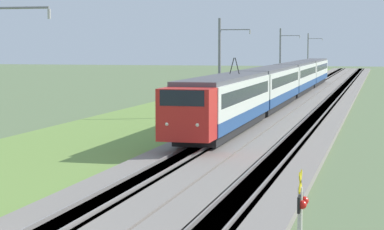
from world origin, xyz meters
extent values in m
cube|color=gray|center=(50.00, 0.00, 0.15)|extent=(240.00, 4.40, 0.30)
cube|color=gray|center=(50.00, -4.54, 0.15)|extent=(240.00, 4.40, 0.30)
cube|color=#4C4238|center=(50.00, 0.00, 0.15)|extent=(240.00, 1.57, 0.30)
cube|color=gray|center=(50.00, 0.53, 0.38)|extent=(240.00, 0.07, 0.15)
cube|color=gray|center=(50.00, -0.53, 0.38)|extent=(240.00, 0.07, 0.15)
cube|color=#4C4238|center=(50.00, -4.54, 0.15)|extent=(240.00, 1.57, 0.30)
cube|color=gray|center=(50.00, -4.01, 0.38)|extent=(240.00, 0.07, 0.15)
cube|color=gray|center=(50.00, -5.07, 0.38)|extent=(240.00, 0.07, 0.15)
cube|color=olive|center=(50.00, 6.48, 0.06)|extent=(240.00, 12.75, 0.12)
cube|color=red|center=(19.17, 0.00, 2.30)|extent=(1.93, 2.69, 2.60)
cube|color=black|center=(18.88, 0.00, 3.17)|extent=(1.39, 2.24, 0.78)
sphere|color=#F2EAC6|center=(18.25, 0.77, 1.88)|extent=(0.20, 0.20, 0.20)
sphere|color=#F2EAC6|center=(18.25, -0.77, 1.88)|extent=(0.20, 0.20, 0.20)
cube|color=navy|center=(28.93, 0.00, 1.36)|extent=(17.61, 2.80, 0.73)
cube|color=silver|center=(28.93, 0.00, 2.67)|extent=(17.61, 2.80, 1.87)
cube|color=black|center=(28.93, 0.00, 2.82)|extent=(16.20, 2.82, 0.79)
cube|color=#515156|center=(28.93, 0.00, 3.73)|extent=(17.61, 2.58, 0.25)
cube|color=black|center=(28.93, 0.00, 0.72)|extent=(16.73, 2.38, 0.55)
cylinder|color=black|center=(21.93, 0.53, 0.88)|extent=(0.86, 0.12, 0.86)
cylinder|color=black|center=(21.93, -0.53, 0.88)|extent=(0.86, 0.12, 0.86)
cube|color=navy|center=(48.11, 0.00, 1.36)|extent=(19.54, 2.80, 0.73)
cube|color=silver|center=(48.11, 0.00, 2.67)|extent=(19.54, 2.80, 1.87)
cube|color=black|center=(48.11, 0.00, 2.82)|extent=(17.97, 2.82, 0.79)
cube|color=#515156|center=(48.11, 0.00, 3.73)|extent=(19.54, 2.58, 0.25)
cube|color=black|center=(48.11, 0.00, 0.72)|extent=(18.56, 2.38, 0.55)
cube|color=navy|center=(68.24, 0.00, 1.36)|extent=(19.54, 2.80, 0.73)
cube|color=silver|center=(68.24, 0.00, 2.67)|extent=(19.54, 2.80, 1.87)
cube|color=black|center=(68.24, 0.00, 2.82)|extent=(17.97, 2.82, 0.79)
cube|color=#515156|center=(68.24, 0.00, 3.73)|extent=(19.54, 2.58, 0.25)
cube|color=black|center=(68.24, 0.00, 0.72)|extent=(18.56, 2.38, 0.55)
cube|color=navy|center=(88.38, 0.00, 1.36)|extent=(19.54, 2.80, 0.73)
cube|color=silver|center=(88.38, 0.00, 2.67)|extent=(19.54, 2.80, 1.87)
cube|color=black|center=(88.38, 0.00, 2.82)|extent=(17.97, 2.82, 0.79)
cube|color=#515156|center=(88.38, 0.00, 3.73)|extent=(19.54, 2.58, 0.25)
cube|color=black|center=(88.38, 0.00, 0.72)|extent=(18.56, 2.38, 0.55)
cylinder|color=black|center=(31.57, 0.17, 4.40)|extent=(0.06, 0.33, 1.08)
cylinder|color=black|center=(31.57, -0.17, 4.40)|extent=(0.06, 0.33, 1.08)
cube|color=black|center=(21.93, 0.00, 0.00)|extent=(0.10, 0.10, 0.00)
cube|color=black|center=(-0.20, -7.67, 2.20)|extent=(0.70, 0.06, 0.36)
sphere|color=red|center=(0.03, -7.74, 2.20)|extent=(0.20, 0.20, 0.20)
sphere|color=red|center=(-0.42, -7.74, 2.20)|extent=(0.20, 0.20, 0.20)
cube|color=yellow|center=(-0.20, -7.67, 2.67)|extent=(0.49, 0.03, 0.49)
cube|color=yellow|center=(-0.20, -7.67, 2.67)|extent=(0.49, 0.03, 0.49)
cylinder|color=slate|center=(4.50, 1.73, 6.87)|extent=(0.08, 2.40, 0.08)
cylinder|color=#B2ADA8|center=(4.50, 0.53, 6.67)|extent=(0.10, 0.10, 0.30)
cylinder|color=slate|center=(40.49, 2.93, 3.93)|extent=(0.22, 0.22, 7.87)
cylinder|color=slate|center=(40.49, 1.73, 6.97)|extent=(0.08, 2.40, 0.08)
cylinder|color=#B2ADA8|center=(40.49, 0.53, 6.77)|extent=(0.10, 0.10, 0.30)
cylinder|color=slate|center=(76.48, 2.93, 3.95)|extent=(0.22, 0.22, 7.90)
cylinder|color=slate|center=(76.48, 1.73, 7.00)|extent=(0.08, 2.40, 0.08)
cylinder|color=#B2ADA8|center=(76.48, 0.53, 6.80)|extent=(0.10, 0.10, 0.30)
cylinder|color=slate|center=(112.46, 2.93, 3.95)|extent=(0.22, 0.22, 7.90)
cylinder|color=slate|center=(112.46, 1.73, 7.00)|extent=(0.08, 2.40, 0.08)
cylinder|color=#B2ADA8|center=(112.46, 0.53, 6.80)|extent=(0.10, 0.10, 0.30)
camera|label=1|loc=(-16.76, -9.38, 5.68)|focal=70.00mm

